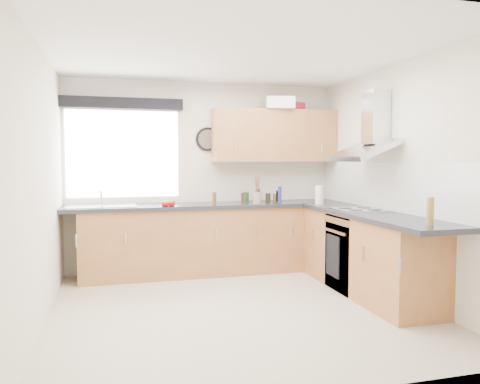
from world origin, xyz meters
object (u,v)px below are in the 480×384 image
object	(u,v)px
extractor_hood	(369,133)
upper_cabinets	(275,136)
washing_machine	(197,243)
oven	(359,253)

from	to	relation	value
extractor_hood	upper_cabinets	size ratio (longest dim) A/B	0.46
extractor_hood	upper_cabinets	distance (m)	1.48
washing_machine	oven	bearing A→B (deg)	-40.84
upper_cabinets	washing_machine	distance (m)	1.78
oven	upper_cabinets	xyz separation A→B (m)	(-0.55, 1.32, 1.38)
upper_cabinets	washing_machine	size ratio (longest dim) A/B	2.11
upper_cabinets	oven	bearing A→B (deg)	-67.46
extractor_hood	upper_cabinets	xyz separation A→B (m)	(-0.65, 1.33, 0.03)
extractor_hood	washing_machine	bearing A→B (deg)	145.12
extractor_hood	oven	bearing A→B (deg)	180.00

